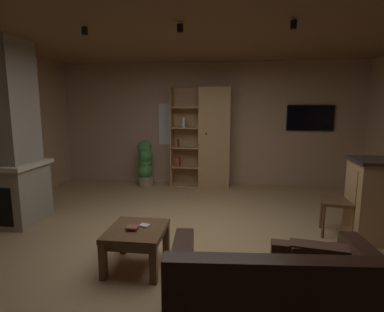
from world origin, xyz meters
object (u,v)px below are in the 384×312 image
(bookshelf_cabinet, at_px, (211,138))
(wall_mounted_tv, at_px, (310,118))
(dining_chair, at_px, (345,197))
(table_book_0, at_px, (145,225))
(potted_floor_plant, at_px, (145,163))
(coffee_table, at_px, (137,236))
(stone_fireplace, at_px, (6,143))
(leather_couch, at_px, (278,306))
(table_book_1, at_px, (132,227))

(bookshelf_cabinet, height_order, wall_mounted_tv, bookshelf_cabinet)
(dining_chair, bearing_deg, table_book_0, -155.78)
(table_book_0, relative_size, potted_floor_plant, 0.11)
(coffee_table, bearing_deg, wall_mounted_tv, 55.08)
(dining_chair, relative_size, wall_mounted_tv, 0.97)
(coffee_table, relative_size, table_book_0, 6.19)
(coffee_table, height_order, dining_chair, dining_chair)
(stone_fireplace, xyz_separation_m, leather_couch, (3.60, -1.94, -0.89))
(table_book_0, height_order, potted_floor_plant, potted_floor_plant)
(stone_fireplace, bearing_deg, potted_floor_plant, 58.92)
(bookshelf_cabinet, xyz_separation_m, leather_couch, (0.81, -4.42, -0.74))
(coffee_table, relative_size, wall_mounted_tv, 0.69)
(coffee_table, distance_m, wall_mounted_tv, 4.67)
(table_book_1, xyz_separation_m, potted_floor_plant, (-0.83, 3.37, 0.04))
(table_book_1, bearing_deg, stone_fireplace, 154.40)
(dining_chair, bearing_deg, stone_fireplace, -178.39)
(leather_couch, distance_m, dining_chair, 2.38)
(stone_fireplace, xyz_separation_m, coffee_table, (2.25, -1.02, -0.84))
(coffee_table, distance_m, table_book_1, 0.13)
(wall_mounted_tv, bearing_deg, stone_fireplace, -150.96)
(potted_floor_plant, bearing_deg, table_book_0, -74.06)
(leather_couch, bearing_deg, table_book_0, 142.24)
(leather_couch, distance_m, table_book_1, 1.64)
(bookshelf_cabinet, xyz_separation_m, wall_mounted_tv, (2.06, 0.21, 0.43))
(table_book_0, bearing_deg, coffee_table, -136.16)
(bookshelf_cabinet, bearing_deg, stone_fireplace, -138.33)
(potted_floor_plant, bearing_deg, wall_mounted_tv, 6.33)
(table_book_1, bearing_deg, potted_floor_plant, 103.86)
(stone_fireplace, bearing_deg, wall_mounted_tv, 29.04)
(leather_couch, bearing_deg, wall_mounted_tv, 74.95)
(coffee_table, xyz_separation_m, table_book_0, (0.07, 0.07, 0.10))
(coffee_table, xyz_separation_m, table_book_1, (-0.03, -0.04, 0.12))
(leather_couch, bearing_deg, dining_chair, 61.16)
(stone_fireplace, xyz_separation_m, bookshelf_cabinet, (2.79, 2.48, -0.15))
(wall_mounted_tv, bearing_deg, bookshelf_cabinet, -174.17)
(coffee_table, bearing_deg, leather_couch, -34.34)
(stone_fireplace, relative_size, table_book_1, 22.58)
(table_book_0, xyz_separation_m, table_book_1, (-0.10, -0.11, 0.02))
(table_book_0, bearing_deg, leather_couch, -37.76)
(coffee_table, bearing_deg, table_book_0, 43.84)
(table_book_1, height_order, wall_mounted_tv, wall_mounted_tv)
(bookshelf_cabinet, relative_size, dining_chair, 2.29)
(leather_couch, relative_size, table_book_1, 13.66)
(bookshelf_cabinet, height_order, leather_couch, bookshelf_cabinet)
(wall_mounted_tv, bearing_deg, leather_couch, -105.05)
(table_book_1, distance_m, dining_chair, 2.79)
(table_book_1, xyz_separation_m, wall_mounted_tv, (2.62, 3.75, 1.01))
(table_book_0, relative_size, dining_chair, 0.12)
(table_book_0, bearing_deg, table_book_1, -132.32)
(bookshelf_cabinet, height_order, coffee_table, bookshelf_cabinet)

